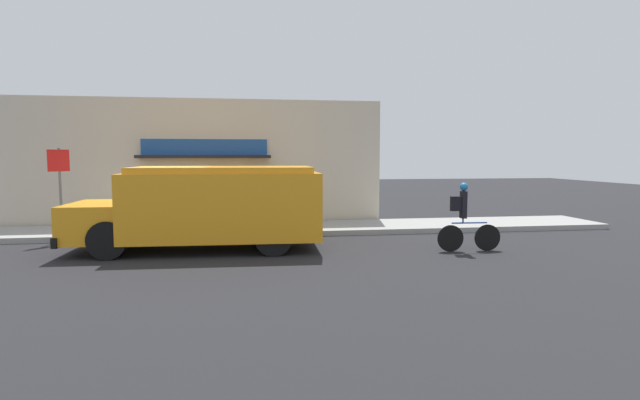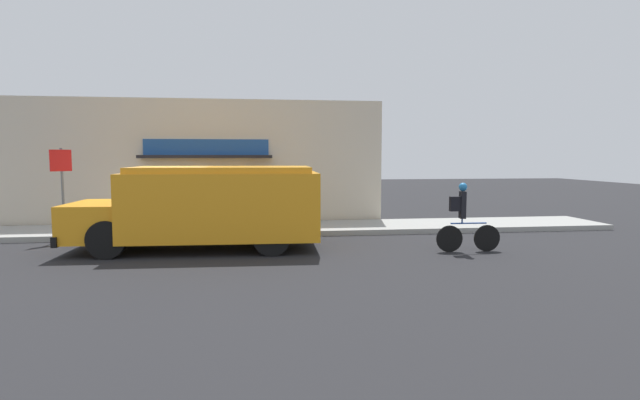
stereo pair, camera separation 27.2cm
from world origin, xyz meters
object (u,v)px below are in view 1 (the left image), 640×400
(trash_bin, at_px, (280,211))
(school_bus, at_px, (209,206))
(cyclist, at_px, (465,218))
(stop_sign_post, at_px, (60,177))

(trash_bin, bearing_deg, school_bus, -124.28)
(cyclist, xyz_separation_m, stop_sign_post, (-10.44, 3.15, 0.97))
(stop_sign_post, height_order, trash_bin, stop_sign_post)
(school_bus, distance_m, trash_bin, 3.59)
(cyclist, bearing_deg, stop_sign_post, 165.16)
(school_bus, height_order, stop_sign_post, stop_sign_post)
(school_bus, xyz_separation_m, stop_sign_post, (-4.15, 1.90, 0.67))
(cyclist, distance_m, trash_bin, 5.99)
(school_bus, relative_size, trash_bin, 6.63)
(school_bus, bearing_deg, cyclist, -8.89)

